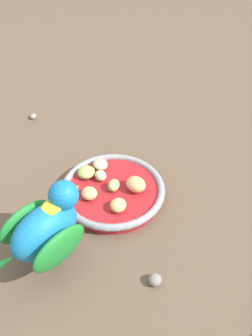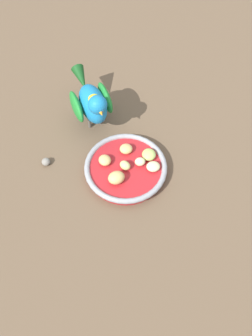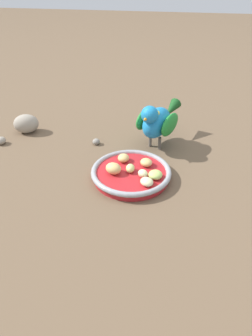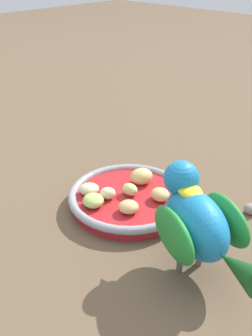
{
  "view_description": "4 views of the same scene",
  "coord_description": "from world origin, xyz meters",
  "px_view_note": "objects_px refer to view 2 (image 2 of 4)",
  "views": [
    {
      "loc": [
        -0.17,
        0.42,
        0.47
      ],
      "look_at": [
        -0.03,
        -0.03,
        0.05
      ],
      "focal_mm": 37.55,
      "sensor_mm": 36.0,
      "label": 1
    },
    {
      "loc": [
        -0.39,
        -0.36,
        0.81
      ],
      "look_at": [
        -0.04,
        -0.02,
        0.06
      ],
      "focal_mm": 44.64,
      "sensor_mm": 36.0,
      "label": 2
    },
    {
      "loc": [
        0.06,
        -0.7,
        0.5
      ],
      "look_at": [
        -0.03,
        -0.02,
        0.04
      ],
      "focal_mm": 38.95,
      "sensor_mm": 36.0,
      "label": 3
    },
    {
      "loc": [
        0.36,
        0.35,
        0.36
      ],
      "look_at": [
        -0.02,
        -0.01,
        0.06
      ],
      "focal_mm": 42.25,
      "sensor_mm": 36.0,
      "label": 4
    }
  ],
  "objects_px": {
    "apple_piece_2": "(153,167)",
    "apple_piece_5": "(105,160)",
    "apple_piece_4": "(149,155)",
    "pebble_2": "(46,162)",
    "apple_piece_1": "(126,149)",
    "parrot": "(92,101)",
    "apple_piece_6": "(116,178)",
    "apple_piece_3": "(140,162)",
    "apple_piece_0": "(125,165)",
    "feeding_bowl": "(126,168)"
  },
  "relations": [
    {
      "from": "apple_piece_1",
      "to": "parrot",
      "type": "height_order",
      "value": "parrot"
    },
    {
      "from": "parrot",
      "to": "apple_piece_4",
      "type": "bearing_deg",
      "value": 26.77
    },
    {
      "from": "apple_piece_5",
      "to": "parrot",
      "type": "bearing_deg",
      "value": 57.25
    },
    {
      "from": "feeding_bowl",
      "to": "apple_piece_5",
      "type": "xyz_separation_m",
      "value": [
        -0.02,
        0.04,
        0.01
      ]
    },
    {
      "from": "apple_piece_0",
      "to": "apple_piece_1",
      "type": "xyz_separation_m",
      "value": [
        0.03,
        0.03,
        -0.0
      ]
    },
    {
      "from": "apple_piece_5",
      "to": "apple_piece_6",
      "type": "bearing_deg",
      "value": -107.12
    },
    {
      "from": "apple_piece_4",
      "to": "pebble_2",
      "type": "relative_size",
      "value": 1.65
    },
    {
      "from": "feeding_bowl",
      "to": "apple_piece_5",
      "type": "distance_m",
      "value": 0.05
    },
    {
      "from": "pebble_2",
      "to": "apple_piece_6",
      "type": "bearing_deg",
      "value": -65.43
    },
    {
      "from": "apple_piece_3",
      "to": "apple_piece_6",
      "type": "height_order",
      "value": "apple_piece_6"
    },
    {
      "from": "parrot",
      "to": "apple_piece_5",
      "type": "bearing_deg",
      "value": -8.22
    },
    {
      "from": "apple_piece_1",
      "to": "apple_piece_2",
      "type": "xyz_separation_m",
      "value": [
        0.01,
        -0.08,
        -0.0
      ]
    },
    {
      "from": "feeding_bowl",
      "to": "apple_piece_4",
      "type": "bearing_deg",
      "value": -17.84
    },
    {
      "from": "apple_piece_2",
      "to": "apple_piece_6",
      "type": "relative_size",
      "value": 0.83
    },
    {
      "from": "pebble_2",
      "to": "apple_piece_3",
      "type": "bearing_deg",
      "value": -49.5
    },
    {
      "from": "apple_piece_0",
      "to": "apple_piece_1",
      "type": "relative_size",
      "value": 0.87
    },
    {
      "from": "feeding_bowl",
      "to": "apple_piece_4",
      "type": "relative_size",
      "value": 5.76
    },
    {
      "from": "apple_piece_1",
      "to": "parrot",
      "type": "distance_m",
      "value": 0.14
    },
    {
      "from": "apple_piece_4",
      "to": "parrot",
      "type": "xyz_separation_m",
      "value": [
        -0.01,
        0.18,
        0.05
      ]
    },
    {
      "from": "apple_piece_5",
      "to": "parrot",
      "type": "relative_size",
      "value": 0.16
    },
    {
      "from": "apple_piece_2",
      "to": "apple_piece_6",
      "type": "xyz_separation_m",
      "value": [
        -0.08,
        0.04,
        0.0
      ]
    },
    {
      "from": "apple_piece_1",
      "to": "apple_piece_6",
      "type": "bearing_deg",
      "value": -150.83
    },
    {
      "from": "apple_piece_0",
      "to": "apple_piece_4",
      "type": "height_order",
      "value": "same"
    },
    {
      "from": "apple_piece_0",
      "to": "apple_piece_4",
      "type": "relative_size",
      "value": 0.79
    },
    {
      "from": "apple_piece_6",
      "to": "apple_piece_2",
      "type": "bearing_deg",
      "value": -24.73
    },
    {
      "from": "parrot",
      "to": "pebble_2",
      "type": "relative_size",
      "value": 9.21
    },
    {
      "from": "apple_piece_4",
      "to": "apple_piece_5",
      "type": "xyz_separation_m",
      "value": [
        -0.08,
        0.06,
        0.0
      ]
    },
    {
      "from": "feeding_bowl",
      "to": "apple_piece_1",
      "type": "relative_size",
      "value": 6.33
    },
    {
      "from": "apple_piece_1",
      "to": "parrot",
      "type": "bearing_deg",
      "value": 82.14
    },
    {
      "from": "apple_piece_3",
      "to": "parrot",
      "type": "height_order",
      "value": "parrot"
    },
    {
      "from": "feeding_bowl",
      "to": "pebble_2",
      "type": "relative_size",
      "value": 9.47
    },
    {
      "from": "apple_piece_4",
      "to": "apple_piece_6",
      "type": "bearing_deg",
      "value": 175.23
    },
    {
      "from": "apple_piece_1",
      "to": "apple_piece_2",
      "type": "height_order",
      "value": "same"
    },
    {
      "from": "apple_piece_2",
      "to": "apple_piece_5",
      "type": "bearing_deg",
      "value": 125.32
    },
    {
      "from": "apple_piece_2",
      "to": "parrot",
      "type": "bearing_deg",
      "value": 87.12
    },
    {
      "from": "apple_piece_4",
      "to": "apple_piece_1",
      "type": "bearing_deg",
      "value": 116.69
    },
    {
      "from": "apple_piece_5",
      "to": "apple_piece_0",
      "type": "bearing_deg",
      "value": -63.25
    },
    {
      "from": "apple_piece_1",
      "to": "apple_piece_2",
      "type": "relative_size",
      "value": 0.96
    },
    {
      "from": "apple_piece_2",
      "to": "apple_piece_5",
      "type": "xyz_separation_m",
      "value": [
        -0.06,
        0.09,
        0.0
      ]
    },
    {
      "from": "apple_piece_1",
      "to": "apple_piece_4",
      "type": "relative_size",
      "value": 0.91
    },
    {
      "from": "apple_piece_3",
      "to": "apple_piece_4",
      "type": "xyz_separation_m",
      "value": [
        0.03,
        -0.0,
        0.0
      ]
    },
    {
      "from": "feeding_bowl",
      "to": "pebble_2",
      "type": "xyz_separation_m",
      "value": [
        -0.11,
        0.15,
        -0.01
      ]
    },
    {
      "from": "apple_piece_3",
      "to": "apple_piece_5",
      "type": "bearing_deg",
      "value": 131.15
    },
    {
      "from": "feeding_bowl",
      "to": "apple_piece_3",
      "type": "distance_m",
      "value": 0.04
    },
    {
      "from": "apple_piece_6",
      "to": "apple_piece_0",
      "type": "bearing_deg",
      "value": 14.94
    },
    {
      "from": "parrot",
      "to": "pebble_2",
      "type": "bearing_deg",
      "value": -62.03
    },
    {
      "from": "apple_piece_4",
      "to": "feeding_bowl",
      "type": "bearing_deg",
      "value": 162.16
    },
    {
      "from": "apple_piece_0",
      "to": "pebble_2",
      "type": "distance_m",
      "value": 0.19
    },
    {
      "from": "apple_piece_4",
      "to": "apple_piece_5",
      "type": "distance_m",
      "value": 0.1
    },
    {
      "from": "apple_piece_0",
      "to": "parrot",
      "type": "relative_size",
      "value": 0.14
    }
  ]
}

